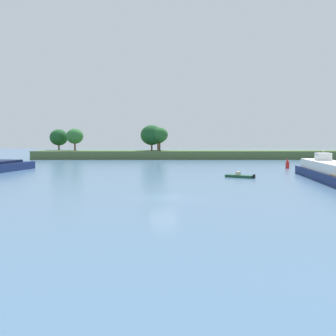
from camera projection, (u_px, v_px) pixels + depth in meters
ground_plane at (163, 197)px, 46.54m from camera, size 400.00×400.00×0.00m
treeline_island at (187, 152)px, 131.69m from camera, size 89.84×16.34×9.24m
small_motorboat at (240, 176)px, 69.41m from camera, size 4.31×3.76×0.88m
white_riverboat at (328, 171)px, 65.52m from camera, size 6.11×25.34×5.05m
channel_buoy_red at (287, 164)px, 89.79m from camera, size 0.70×0.70×1.90m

